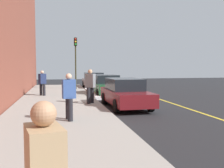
{
  "coord_description": "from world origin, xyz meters",
  "views": [
    {
      "loc": [
        14.03,
        -3.26,
        2.18
      ],
      "look_at": [
        1.96,
        -0.72,
        1.3
      ],
      "focal_mm": 41.27,
      "sensor_mm": 36.0,
      "label": 1
    }
  ],
  "objects_px": {
    "parked_car_silver": "(94,80)",
    "pedestrian_grey_coat": "(90,85)",
    "traffic_light_pole": "(76,54)",
    "pedestrian_blue_coat": "(69,95)",
    "pedestrian_navy_coat": "(42,82)",
    "parked_car_maroon": "(125,93)",
    "parked_car_green": "(106,85)"
  },
  "relations": [
    {
      "from": "parked_car_silver",
      "to": "pedestrian_grey_coat",
      "type": "distance_m",
      "value": 11.28
    },
    {
      "from": "traffic_light_pole",
      "to": "pedestrian_grey_coat",
      "type": "bearing_deg",
      "value": 1.14
    },
    {
      "from": "pedestrian_blue_coat",
      "to": "pedestrian_navy_coat",
      "type": "height_order",
      "value": "pedestrian_blue_coat"
    },
    {
      "from": "parked_car_maroon",
      "to": "pedestrian_blue_coat",
      "type": "relative_size",
      "value": 2.66
    },
    {
      "from": "parked_car_maroon",
      "to": "pedestrian_navy_coat",
      "type": "relative_size",
      "value": 2.73
    },
    {
      "from": "traffic_light_pole",
      "to": "pedestrian_blue_coat",
      "type": "bearing_deg",
      "value": -4.97
    },
    {
      "from": "parked_car_maroon",
      "to": "traffic_light_pole",
      "type": "bearing_deg",
      "value": -168.74
    },
    {
      "from": "parked_car_maroon",
      "to": "pedestrian_navy_coat",
      "type": "height_order",
      "value": "pedestrian_navy_coat"
    },
    {
      "from": "parked_car_green",
      "to": "pedestrian_grey_coat",
      "type": "distance_m",
      "value": 5.0
    },
    {
      "from": "parked_car_silver",
      "to": "parked_car_maroon",
      "type": "relative_size",
      "value": 1.01
    },
    {
      "from": "parked_car_silver",
      "to": "pedestrian_navy_coat",
      "type": "relative_size",
      "value": 2.77
    },
    {
      "from": "parked_car_maroon",
      "to": "traffic_light_pole",
      "type": "relative_size",
      "value": 1.04
    },
    {
      "from": "parked_car_maroon",
      "to": "pedestrian_navy_coat",
      "type": "bearing_deg",
      "value": -139.05
    },
    {
      "from": "parked_car_green",
      "to": "parked_car_maroon",
      "type": "xyz_separation_m",
      "value": [
        5.47,
        -0.0,
        0.0
      ]
    },
    {
      "from": "parked_car_silver",
      "to": "parked_car_green",
      "type": "xyz_separation_m",
      "value": [
        6.47,
        0.02,
        -0.0
      ]
    },
    {
      "from": "parked_car_green",
      "to": "traffic_light_pole",
      "type": "xyz_separation_m",
      "value": [
        -4.14,
        -1.92,
        2.4
      ]
    },
    {
      "from": "pedestrian_navy_coat",
      "to": "traffic_light_pole",
      "type": "distance_m",
      "value": 5.54
    },
    {
      "from": "parked_car_silver",
      "to": "pedestrian_grey_coat",
      "type": "xyz_separation_m",
      "value": [
        11.14,
        -1.72,
        0.37
      ]
    },
    {
      "from": "parked_car_maroon",
      "to": "parked_car_silver",
      "type": "bearing_deg",
      "value": -179.93
    },
    {
      "from": "pedestrian_grey_coat",
      "to": "pedestrian_blue_coat",
      "type": "height_order",
      "value": "pedestrian_grey_coat"
    },
    {
      "from": "pedestrian_grey_coat",
      "to": "pedestrian_blue_coat",
      "type": "relative_size",
      "value": 1.05
    },
    {
      "from": "pedestrian_navy_coat",
      "to": "traffic_light_pole",
      "type": "xyz_separation_m",
      "value": [
        -4.44,
        2.57,
        2.1
      ]
    },
    {
      "from": "parked_car_silver",
      "to": "parked_car_green",
      "type": "bearing_deg",
      "value": 0.15
    },
    {
      "from": "traffic_light_pole",
      "to": "pedestrian_navy_coat",
      "type": "bearing_deg",
      "value": -30.1
    },
    {
      "from": "pedestrian_grey_coat",
      "to": "pedestrian_blue_coat",
      "type": "xyz_separation_m",
      "value": [
        4.14,
        -1.3,
        -0.05
      ]
    },
    {
      "from": "parked_car_green",
      "to": "parked_car_maroon",
      "type": "relative_size",
      "value": 0.9
    },
    {
      "from": "parked_car_maroon",
      "to": "pedestrian_blue_coat",
      "type": "distance_m",
      "value": 4.54
    },
    {
      "from": "pedestrian_grey_coat",
      "to": "traffic_light_pole",
      "type": "relative_size",
      "value": 0.41
    },
    {
      "from": "pedestrian_blue_coat",
      "to": "traffic_light_pole",
      "type": "height_order",
      "value": "traffic_light_pole"
    },
    {
      "from": "parked_car_silver",
      "to": "pedestrian_grey_coat",
      "type": "height_order",
      "value": "pedestrian_grey_coat"
    },
    {
      "from": "parked_car_silver",
      "to": "pedestrian_navy_coat",
      "type": "bearing_deg",
      "value": -33.46
    },
    {
      "from": "parked_car_silver",
      "to": "traffic_light_pole",
      "type": "bearing_deg",
      "value": -39.22
    }
  ]
}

